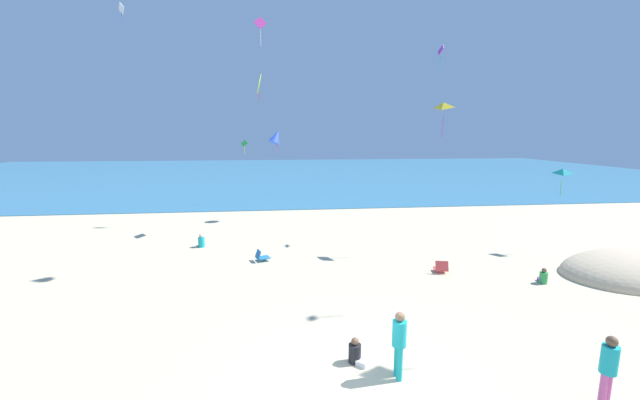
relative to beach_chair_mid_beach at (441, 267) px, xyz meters
The scene contains 18 objects.
ground_plane 6.05m from the beach_chair_mid_beach, 152.73° to the left, with size 120.00×120.00×0.00m, color beige.
ocean_water 44.97m from the beach_chair_mid_beach, 96.86° to the left, with size 120.00×60.00×0.05m, color teal.
dune_mound 8.28m from the beach_chair_mid_beach, ahead, with size 6.34×4.44×2.17m, color beige.
beach_chair_mid_beach is the anchor object (origin of this frame).
beach_chair_far_right 8.30m from the beach_chair_mid_beach, 162.70° to the left, with size 0.78×0.71×0.55m.
person_1 12.39m from the beach_chair_mid_beach, 155.28° to the left, with size 0.45×0.63×0.73m.
person_3 8.41m from the beach_chair_mid_beach, 89.55° to the right, with size 0.45×0.45×1.72m.
person_4 8.05m from the beach_chair_mid_beach, 121.27° to the right, with size 0.35×0.35×1.75m.
person_5 3.99m from the beach_chair_mid_beach, 23.08° to the right, with size 0.43×0.58×0.65m.
person_6 7.94m from the beach_chair_mid_beach, 129.71° to the right, with size 0.61×0.60×0.70m.
kite_magenta 18.94m from the beach_chair_mid_beach, 125.29° to the left, with size 0.87×0.35×1.90m.
kite_yellow 7.83m from the beach_chair_mid_beach, 70.89° to the left, with size 0.99×0.97×1.78m.
kite_purple 11.88m from the beach_chair_mid_beach, 71.42° to the left, with size 0.27×0.64×1.24m.
kite_teal 8.51m from the beach_chair_mid_beach, 17.86° to the left, with size 0.88×0.81×1.44m.
kite_lime 14.68m from the beach_chair_mid_beach, 133.23° to the left, with size 0.30×1.16×1.56m.
kite_green 21.17m from the beach_chair_mid_beach, 118.71° to the left, with size 0.64×0.39×1.27m.
kite_blue 14.83m from the beach_chair_mid_beach, 121.32° to the left, with size 1.38×1.27×1.71m.
kite_white 28.01m from the beach_chair_mid_beach, 139.44° to the left, with size 0.61×0.63×1.17m.
Camera 1 is at (-1.67, -7.91, 6.02)m, focal length 21.20 mm.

